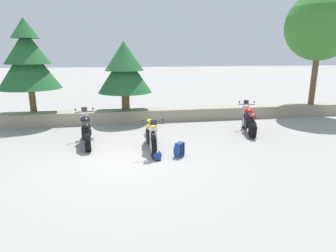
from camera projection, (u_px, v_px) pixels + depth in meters
ground_plane at (124, 159)px, 8.45m from camera, size 120.00×120.00×0.00m
stone_wall at (122, 116)px, 12.97m from camera, size 36.00×0.80×0.55m
motorcycle_black_near_left at (86, 131)px, 9.72m from camera, size 0.72×2.06×1.18m
motorcycle_yellow_centre at (151, 135)px, 9.17m from camera, size 0.67×2.06×1.18m
motorcycle_red_far_right at (249, 121)px, 11.20m from camera, size 0.81×2.04×1.18m
rider_backpack at (179, 149)px, 8.62m from camera, size 0.35×0.35×0.47m
rider_helmet at (157, 155)px, 8.36m from camera, size 0.28×0.28×0.28m
pine_tree_far_left at (28, 59)px, 11.91m from camera, size 2.57×2.57×3.94m
pine_tree_mid_left at (124, 68)px, 12.60m from camera, size 2.41×2.41×3.04m
leafy_tree_mid_right at (325, 27)px, 13.45m from camera, size 3.43×3.27×5.42m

